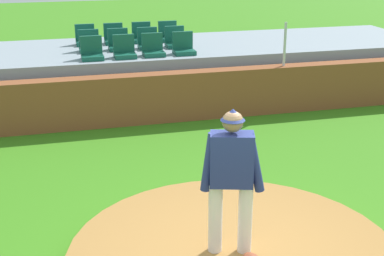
{
  "coord_description": "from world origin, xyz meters",
  "views": [
    {
      "loc": [
        -1.99,
        -5.52,
        3.87
      ],
      "look_at": [
        0.0,
        2.02,
        1.13
      ],
      "focal_mm": 51.39,
      "sensor_mm": 36.0,
      "label": 1
    }
  ],
  "objects_px": {
    "stadium_chair_2": "(153,49)",
    "stadium_chair_5": "(119,43)",
    "pitcher": "(231,171)",
    "stadium_chair_0": "(92,52)",
    "stadium_chair_1": "(124,50)",
    "stadium_chair_7": "(175,41)",
    "stadium_chair_4": "(89,45)",
    "stadium_chair_11": "(168,35)",
    "stadium_chair_3": "(183,47)",
    "stadium_chair_8": "(85,38)",
    "stadium_chair_6": "(148,42)",
    "stadium_chair_9": "(114,37)",
    "stadium_chair_10": "(142,36)"
  },
  "relations": [
    {
      "from": "stadium_chair_2",
      "to": "stadium_chair_5",
      "type": "relative_size",
      "value": 1.0
    },
    {
      "from": "pitcher",
      "to": "stadium_chair_0",
      "type": "height_order",
      "value": "pitcher"
    },
    {
      "from": "stadium_chair_1",
      "to": "stadium_chair_7",
      "type": "relative_size",
      "value": 1.0
    },
    {
      "from": "stadium_chair_2",
      "to": "stadium_chair_4",
      "type": "xyz_separation_m",
      "value": [
        -1.37,
        0.87,
        0.0
      ]
    },
    {
      "from": "stadium_chair_2",
      "to": "stadium_chair_0",
      "type": "bearing_deg",
      "value": 1.33
    },
    {
      "from": "stadium_chair_2",
      "to": "stadium_chair_11",
      "type": "relative_size",
      "value": 1.0
    },
    {
      "from": "stadium_chair_1",
      "to": "stadium_chair_4",
      "type": "relative_size",
      "value": 1.0
    },
    {
      "from": "pitcher",
      "to": "stadium_chair_4",
      "type": "relative_size",
      "value": 3.63
    },
    {
      "from": "stadium_chair_1",
      "to": "stadium_chair_3",
      "type": "bearing_deg",
      "value": -178.34
    },
    {
      "from": "stadium_chair_8",
      "to": "stadium_chair_0",
      "type": "bearing_deg",
      "value": 90.18
    },
    {
      "from": "stadium_chair_2",
      "to": "stadium_chair_8",
      "type": "height_order",
      "value": "same"
    },
    {
      "from": "pitcher",
      "to": "stadium_chair_8",
      "type": "xyz_separation_m",
      "value": [
        -1.01,
        8.47,
        0.14
      ]
    },
    {
      "from": "stadium_chair_6",
      "to": "stadium_chair_9",
      "type": "bearing_deg",
      "value": -50.96
    },
    {
      "from": "stadium_chair_3",
      "to": "stadium_chair_7",
      "type": "bearing_deg",
      "value": -90.12
    },
    {
      "from": "stadium_chair_5",
      "to": "stadium_chair_11",
      "type": "distance_m",
      "value": 1.66
    },
    {
      "from": "stadium_chair_2",
      "to": "stadium_chair_6",
      "type": "xyz_separation_m",
      "value": [
        0.04,
        0.85,
        0.0
      ]
    },
    {
      "from": "pitcher",
      "to": "stadium_chair_2",
      "type": "xyz_separation_m",
      "value": [
        0.38,
        6.73,
        0.14
      ]
    },
    {
      "from": "stadium_chair_7",
      "to": "stadium_chair_2",
      "type": "bearing_deg",
      "value": 50.09
    },
    {
      "from": "pitcher",
      "to": "stadium_chair_9",
      "type": "bearing_deg",
      "value": 108.87
    },
    {
      "from": "stadium_chair_7",
      "to": "stadium_chair_0",
      "type": "bearing_deg",
      "value": 22.97
    },
    {
      "from": "pitcher",
      "to": "stadium_chair_5",
      "type": "bearing_deg",
      "value": 109.08
    },
    {
      "from": "stadium_chair_5",
      "to": "stadium_chair_8",
      "type": "height_order",
      "value": "same"
    },
    {
      "from": "stadium_chair_3",
      "to": "stadium_chair_4",
      "type": "distance_m",
      "value": 2.26
    },
    {
      "from": "stadium_chair_0",
      "to": "stadium_chair_1",
      "type": "bearing_deg",
      "value": -179.98
    },
    {
      "from": "stadium_chair_6",
      "to": "stadium_chair_3",
      "type": "bearing_deg",
      "value": 129.07
    },
    {
      "from": "stadium_chair_10",
      "to": "stadium_chair_2",
      "type": "bearing_deg",
      "value": 88.48
    },
    {
      "from": "stadium_chair_0",
      "to": "stadium_chair_9",
      "type": "relative_size",
      "value": 1.0
    },
    {
      "from": "stadium_chair_1",
      "to": "stadium_chair_5",
      "type": "relative_size",
      "value": 1.0
    },
    {
      "from": "stadium_chair_3",
      "to": "pitcher",
      "type": "bearing_deg",
      "value": 80.73
    },
    {
      "from": "stadium_chair_1",
      "to": "stadium_chair_6",
      "type": "bearing_deg",
      "value": -128.63
    },
    {
      "from": "stadium_chair_4",
      "to": "stadium_chair_9",
      "type": "distance_m",
      "value": 1.1
    },
    {
      "from": "stadium_chair_0",
      "to": "stadium_chair_6",
      "type": "height_order",
      "value": "same"
    },
    {
      "from": "stadium_chair_4",
      "to": "stadium_chair_5",
      "type": "xyz_separation_m",
      "value": [
        0.69,
        -0.01,
        0.0
      ]
    },
    {
      "from": "stadium_chair_0",
      "to": "stadium_chair_2",
      "type": "distance_m",
      "value": 1.39
    },
    {
      "from": "stadium_chair_4",
      "to": "stadium_chair_8",
      "type": "distance_m",
      "value": 0.87
    },
    {
      "from": "stadium_chair_4",
      "to": "stadium_chair_7",
      "type": "xyz_separation_m",
      "value": [
        2.09,
        -0.01,
        0.0
      ]
    },
    {
      "from": "stadium_chair_3",
      "to": "stadium_chair_10",
      "type": "relative_size",
      "value": 1.0
    },
    {
      "from": "stadium_chair_9",
      "to": "stadium_chair_10",
      "type": "relative_size",
      "value": 1.0
    },
    {
      "from": "pitcher",
      "to": "stadium_chair_6",
      "type": "bearing_deg",
      "value": 103.67
    },
    {
      "from": "stadium_chair_3",
      "to": "stadium_chair_8",
      "type": "height_order",
      "value": "same"
    },
    {
      "from": "stadium_chair_5",
      "to": "stadium_chair_6",
      "type": "relative_size",
      "value": 1.0
    },
    {
      "from": "stadium_chair_0",
      "to": "pitcher",
      "type": "bearing_deg",
      "value": 98.56
    },
    {
      "from": "stadium_chair_2",
      "to": "stadium_chair_7",
      "type": "distance_m",
      "value": 1.12
    },
    {
      "from": "stadium_chair_5",
      "to": "stadium_chair_8",
      "type": "bearing_deg",
      "value": -50.64
    },
    {
      "from": "pitcher",
      "to": "stadium_chair_9",
      "type": "height_order",
      "value": "pitcher"
    },
    {
      "from": "stadium_chair_4",
      "to": "stadium_chair_5",
      "type": "distance_m",
      "value": 0.69
    },
    {
      "from": "stadium_chair_1",
      "to": "stadium_chair_7",
      "type": "bearing_deg",
      "value": -147.12
    },
    {
      "from": "stadium_chair_0",
      "to": "stadium_chair_9",
      "type": "distance_m",
      "value": 1.9
    },
    {
      "from": "stadium_chair_2",
      "to": "stadium_chair_10",
      "type": "xyz_separation_m",
      "value": [
        0.05,
        1.75,
        0.0
      ]
    },
    {
      "from": "stadium_chair_1",
      "to": "stadium_chair_10",
      "type": "height_order",
      "value": "same"
    }
  ]
}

